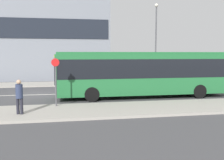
# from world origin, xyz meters

# --- Properties ---
(ground_plane) EXTENTS (120.00, 120.00, 0.00)m
(ground_plane) POSITION_xyz_m (0.00, 0.00, 0.00)
(ground_plane) COLOR #444447
(sidewalk_near) EXTENTS (44.00, 3.50, 0.13)m
(sidewalk_near) POSITION_xyz_m (0.00, -6.25, 0.07)
(sidewalk_near) COLOR #A39E93
(sidewalk_near) RESTS_ON ground_plane
(sidewalk_far) EXTENTS (44.00, 3.50, 0.13)m
(sidewalk_far) POSITION_xyz_m (0.00, 6.25, 0.07)
(sidewalk_far) COLOR #A39E93
(sidewalk_far) RESTS_ON ground_plane
(lane_centerline) EXTENTS (41.80, 0.16, 0.01)m
(lane_centerline) POSITION_xyz_m (0.00, 0.00, 0.00)
(lane_centerline) COLOR silver
(lane_centerline) RESTS_ON ground_plane
(city_bus) EXTENTS (12.11, 2.53, 3.19)m
(city_bus) POSITION_xyz_m (7.30, -2.37, 1.84)
(city_bus) COLOR #236B38
(city_bus) RESTS_ON ground_plane
(parked_car_0) EXTENTS (3.95, 1.73, 1.43)m
(parked_car_0) POSITION_xyz_m (15.72, 3.22, 0.67)
(parked_car_0) COLOR maroon
(parked_car_0) RESTS_ON ground_plane
(pedestrian_near_stop) EXTENTS (0.34, 0.34, 1.70)m
(pedestrian_near_stop) POSITION_xyz_m (-0.28, -6.73, 1.09)
(pedestrian_near_stop) COLOR #23232D
(pedestrian_near_stop) RESTS_ON sidewalk_near
(bus_stop_sign) EXTENTS (0.44, 0.12, 2.74)m
(bus_stop_sign) POSITION_xyz_m (1.39, -5.10, 1.73)
(bus_stop_sign) COLOR #4C4C51
(bus_stop_sign) RESTS_ON sidewalk_near
(street_lamp) EXTENTS (0.36, 0.36, 8.09)m
(street_lamp) POSITION_xyz_m (11.15, 5.69, 4.97)
(street_lamp) COLOR #4C4C51
(street_lamp) RESTS_ON sidewalk_far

